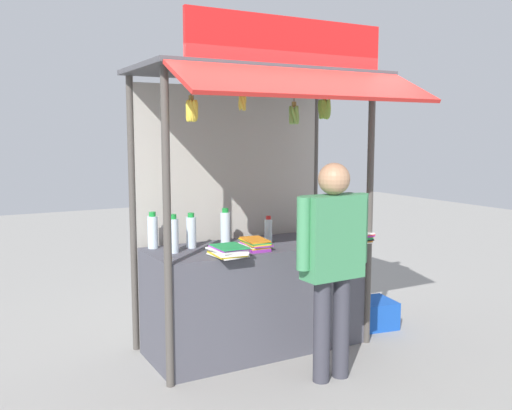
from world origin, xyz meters
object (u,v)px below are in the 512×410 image
water_bottle_far_right (153,231)px  magazine_stack_far_left (319,240)px  water_bottle_left (191,232)px  water_bottle_back_left (173,235)px  magazine_stack_right (255,244)px  vendor_person (333,251)px  banana_bunch_rightmost (192,110)px  banana_bunch_inner_right (242,102)px  magazine_stack_mid_right (355,237)px  banana_bunch_leftmost (324,109)px  plastic_crate (373,313)px  magazine_stack_mid_left (228,251)px  water_bottle_rear_center (268,230)px  banana_bunch_inner_left (294,114)px  water_bottle_center (225,227)px

water_bottle_far_right → magazine_stack_far_left: size_ratio=1.24×
water_bottle_left → water_bottle_back_left: bearing=-150.3°
magazine_stack_right → vendor_person: 0.74m
banana_bunch_rightmost → banana_bunch_inner_right: size_ratio=1.40×
magazine_stack_mid_right → banana_bunch_leftmost: size_ratio=1.14×
magazine_stack_far_left → banana_bunch_leftmost: 1.16m
plastic_crate → water_bottle_left: bearing=172.8°
banana_bunch_rightmost → magazine_stack_mid_right: bearing=6.4°
banana_bunch_rightmost → magazine_stack_far_left: bearing=10.9°
magazine_stack_mid_left → vendor_person: (0.61, -0.54, 0.04)m
magazine_stack_far_left → vendor_person: vendor_person is taller
magazine_stack_mid_right → vendor_person: bearing=-139.5°
magazine_stack_right → vendor_person: (0.30, -0.68, 0.04)m
water_bottle_far_right → plastic_crate: 2.33m
magazine_stack_mid_left → banana_bunch_leftmost: banana_bunch_leftmost is taller
water_bottle_rear_center → banana_bunch_inner_right: (-0.51, -0.49, 1.08)m
banana_bunch_rightmost → banana_bunch_inner_left: bearing=-0.1°
water_bottle_left → magazine_stack_right: water_bottle_left is taller
water_bottle_back_left → magazine_stack_mid_right: (1.59, -0.33, -0.10)m
water_bottle_rear_center → vendor_person: vendor_person is taller
magazine_stack_far_left → vendor_person: 0.70m
water_bottle_left → banana_bunch_inner_left: (0.61, -0.63, 0.97)m
vendor_person → banana_bunch_rightmost: bearing=-23.3°
water_bottle_rear_center → water_bottle_center: bearing=150.7°
water_bottle_center → vendor_person: (0.39, -1.06, -0.06)m
banana_bunch_inner_right → magazine_stack_mid_right: bearing=8.5°
water_bottle_far_right → magazine_stack_mid_left: water_bottle_far_right is taller
water_bottle_back_left → vendor_person: size_ratio=0.19×
water_bottle_rear_center → banana_bunch_rightmost: bearing=-151.6°
water_bottle_far_right → banana_bunch_inner_right: 1.38m
water_bottle_back_left → water_bottle_center: (0.55, 0.17, -0.00)m
water_bottle_far_right → magazine_stack_right: size_ratio=1.00×
banana_bunch_leftmost → banana_bunch_rightmost: bearing=-180.0°
banana_bunch_leftmost → vendor_person: size_ratio=0.16×
water_bottle_left → magazine_stack_far_left: bearing=-19.9°
water_bottle_left → magazine_stack_mid_left: (0.12, -0.47, -0.10)m
magazine_stack_right → banana_bunch_rightmost: banana_bunch_rightmost is taller
water_bottle_rear_center → banana_bunch_inner_right: banana_bunch_inner_right is taller
water_bottle_left → water_bottle_far_right: (-0.29, 0.14, 0.00)m
banana_bunch_inner_left → banana_bunch_inner_right: (-0.45, 0.00, 0.08)m
banana_bunch_inner_left → magazine_stack_mid_left: bearing=161.9°
magazine_stack_mid_left → vendor_person: 0.82m
magazine_stack_mid_right → magazine_stack_far_left: size_ratio=1.26×
banana_bunch_leftmost → vendor_person: bearing=-114.7°
vendor_person → plastic_crate: bearing=-146.3°
water_bottle_back_left → banana_bunch_leftmost: 1.59m
water_bottle_left → water_bottle_rear_center: 0.69m
magazine_stack_far_left → magazine_stack_mid_left: (-0.93, -0.09, 0.01)m
water_bottle_far_right → magazine_stack_mid_right: size_ratio=0.98×
banana_bunch_leftmost → plastic_crate: banana_bunch_leftmost is taller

